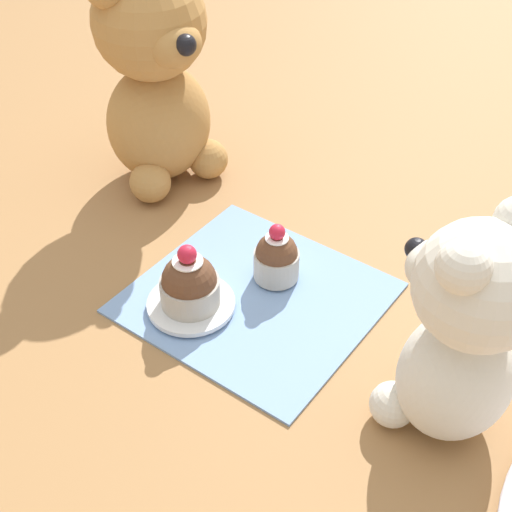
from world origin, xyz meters
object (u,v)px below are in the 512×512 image
saucer_plate (191,304)px  cupcake_near_tan_bear (189,284)px  teddy_bear_cream (464,332)px  teddy_bear_tan (156,75)px  cupcake_near_cream_bear (279,259)px

saucer_plate → cupcake_near_tan_bear: cupcake_near_tan_bear is taller
teddy_bear_cream → teddy_bear_tan: bearing=-97.5°
teddy_bear_tan → saucer_plate: teddy_bear_tan is taller
teddy_bear_tan → cupcake_near_tan_bear: 0.26m
teddy_bear_tan → cupcake_near_tan_bear: bearing=-115.9°
cupcake_near_cream_bear → cupcake_near_tan_bear: bearing=-28.1°
teddy_bear_tan → teddy_bear_cream: bearing=-91.2°
teddy_bear_tan → cupcake_near_tan_bear: (0.16, 0.18, -0.10)m
teddy_bear_cream → cupcake_near_cream_bear: teddy_bear_cream is taller
teddy_bear_cream → saucer_plate: teddy_bear_cream is taller
teddy_bear_tan → saucer_plate: size_ratio=3.06×
teddy_bear_cream → cupcake_near_tan_bear: teddy_bear_cream is taller
saucer_plate → teddy_bear_tan: bearing=-132.2°
cupcake_near_cream_bear → saucer_plate: size_ratio=0.75×
saucer_plate → cupcake_near_cream_bear: bearing=151.9°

